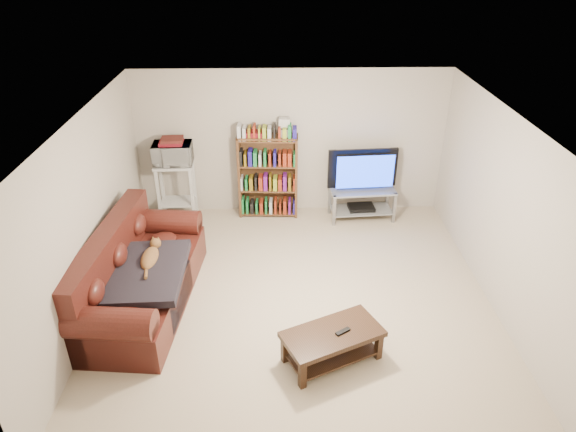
{
  "coord_description": "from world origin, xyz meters",
  "views": [
    {
      "loc": [
        -0.24,
        -5.37,
        4.19
      ],
      "look_at": [
        -0.1,
        0.4,
        1.0
      ],
      "focal_mm": 32.0,
      "sensor_mm": 36.0,
      "label": 1
    }
  ],
  "objects_px": {
    "bookshelf": "(268,175)",
    "tv_stand": "(362,199)",
    "sofa": "(136,280)",
    "coffee_table": "(332,340)"
  },
  "relations": [
    {
      "from": "bookshelf",
      "to": "tv_stand",
      "type": "bearing_deg",
      "value": -3.46
    },
    {
      "from": "sofa",
      "to": "bookshelf",
      "type": "height_order",
      "value": "bookshelf"
    },
    {
      "from": "coffee_table",
      "to": "bookshelf",
      "type": "relative_size",
      "value": 0.86
    },
    {
      "from": "bookshelf",
      "to": "coffee_table",
      "type": "bearing_deg",
      "value": -75.23
    },
    {
      "from": "tv_stand",
      "to": "bookshelf",
      "type": "relative_size",
      "value": 0.78
    },
    {
      "from": "tv_stand",
      "to": "bookshelf",
      "type": "distance_m",
      "value": 1.59
    },
    {
      "from": "sofa",
      "to": "bookshelf",
      "type": "distance_m",
      "value": 2.89
    },
    {
      "from": "coffee_table",
      "to": "bookshelf",
      "type": "height_order",
      "value": "bookshelf"
    },
    {
      "from": "tv_stand",
      "to": "sofa",
      "type": "bearing_deg",
      "value": -149.75
    },
    {
      "from": "tv_stand",
      "to": "bookshelf",
      "type": "xyz_separation_m",
      "value": [
        -1.54,
        0.17,
        0.36
      ]
    }
  ]
}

